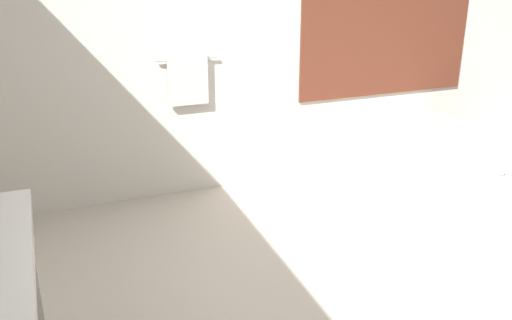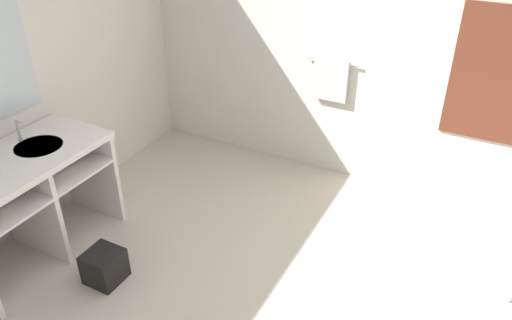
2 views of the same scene
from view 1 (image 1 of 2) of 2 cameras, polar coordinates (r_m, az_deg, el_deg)
name	(u,v)px [view 1 (image 1 of 2)]	position (r m, az deg, el deg)	size (l,w,h in m)	color
wall_back_with_blinds	(227,30)	(4.70, -2.96, 12.87)	(7.40, 0.13, 2.70)	silver
bathtub	(438,166)	(4.88, 17.78, -0.57)	(0.95, 1.78, 0.66)	silver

